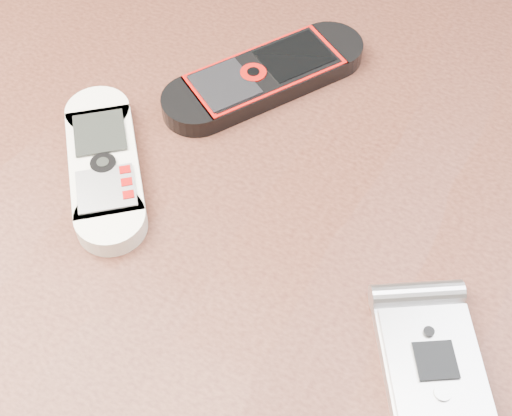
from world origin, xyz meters
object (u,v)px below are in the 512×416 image
object	(u,v)px
nokia_black_red	(265,76)
nokia_white	(104,165)
motorola_razr	(434,371)
table	(250,295)

from	to	relation	value
nokia_black_red	nokia_white	bearing A→B (deg)	-82.41
nokia_white	nokia_black_red	distance (m)	0.14
motorola_razr	nokia_black_red	bearing A→B (deg)	107.44
nokia_white	motorola_razr	bearing A→B (deg)	-48.51
nokia_white	motorola_razr	size ratio (longest dim) A/B	1.33
table	nokia_black_red	size ratio (longest dim) A/B	7.28
nokia_white	table	bearing A→B (deg)	-32.18
nokia_black_red	table	bearing A→B (deg)	-35.89
table	motorola_razr	distance (m)	0.19
table	motorola_razr	xyz separation A→B (m)	(0.14, -0.05, 0.11)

